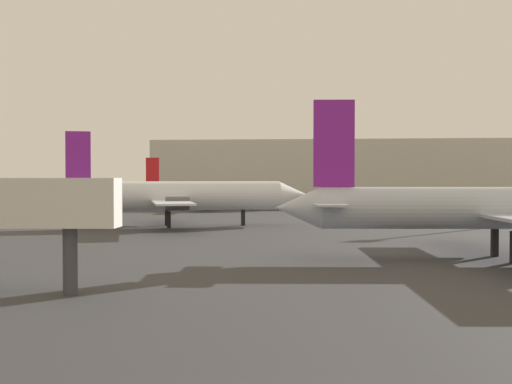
{
  "coord_description": "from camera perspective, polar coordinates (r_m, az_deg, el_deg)",
  "views": [
    {
      "loc": [
        0.08,
        -12.63,
        5.72
      ],
      "look_at": [
        -5.17,
        40.87,
        4.44
      ],
      "focal_mm": 43.86,
      "sensor_mm": 36.0,
      "label": 1
    }
  ],
  "objects": [
    {
      "name": "terminal_building",
      "position": [
        146.29,
        9.13,
        1.82
      ],
      "size": [
        90.84,
        25.02,
        13.83
      ],
      "primitive_type": "cube",
      "color": "beige",
      "rests_on": "ground_plane"
    },
    {
      "name": "airplane_far_right",
      "position": [
        108.73,
        -4.11,
        -0.13
      ],
      "size": [
        28.7,
        18.66,
        9.11
      ],
      "rotation": [
        0.0,
        0.0,
        0.08
      ],
      "color": "silver",
      "rests_on": "ground_plane"
    },
    {
      "name": "airplane_far_left",
      "position": [
        72.57,
        -7.31,
        -0.36
      ],
      "size": [
        30.84,
        23.82,
        10.83
      ],
      "rotation": [
        0.0,
        0.0,
        0.31
      ],
      "color": "silver",
      "rests_on": "ground_plane"
    }
  ]
}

